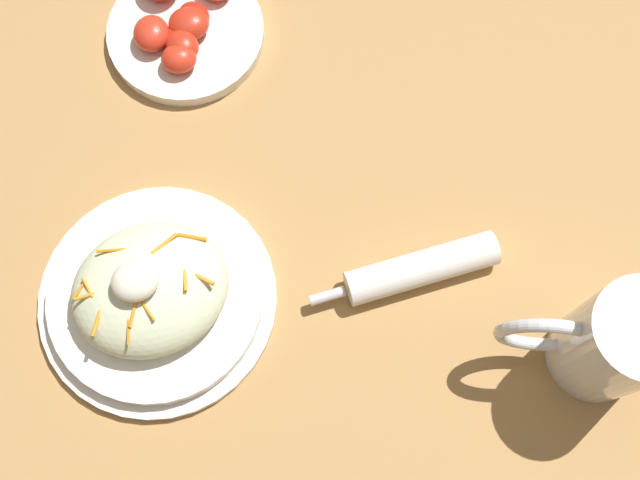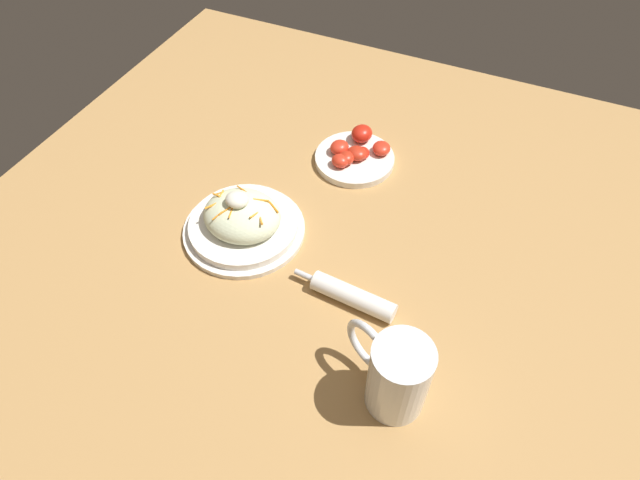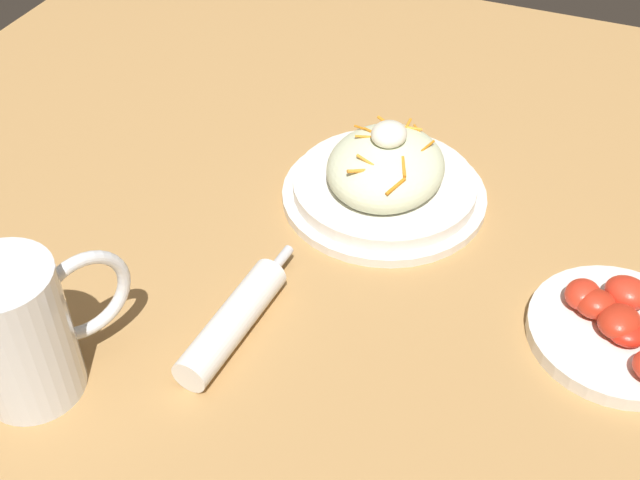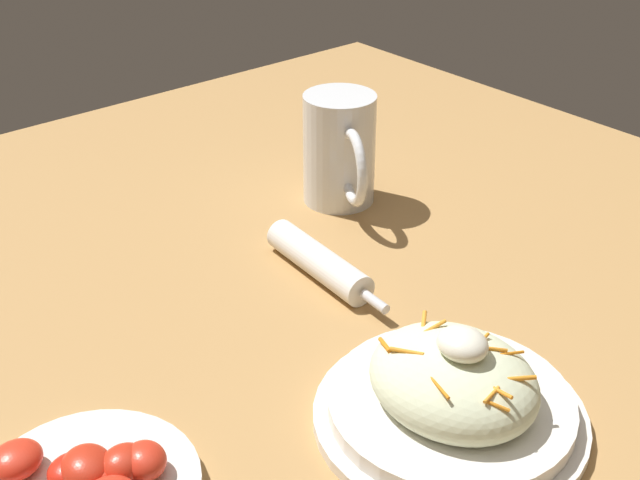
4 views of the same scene
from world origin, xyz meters
The scene contains 5 objects.
ground_plane centered at (0.00, 0.00, 0.00)m, with size 1.43×1.43×0.00m, color #B2844C.
salad_plate centered at (-0.16, -0.03, 0.03)m, with size 0.24×0.24×0.10m.
beer_mug centered at (0.22, -0.23, 0.06)m, with size 0.15×0.10×0.14m.
napkin_roll centered at (0.10, -0.09, 0.02)m, with size 0.19×0.05×0.04m.
tomato_plate centered at (-0.04, 0.26, 0.02)m, with size 0.17×0.17×0.05m.
Camera 3 is at (0.56, 0.19, 0.60)m, focal length 45.87 mm.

